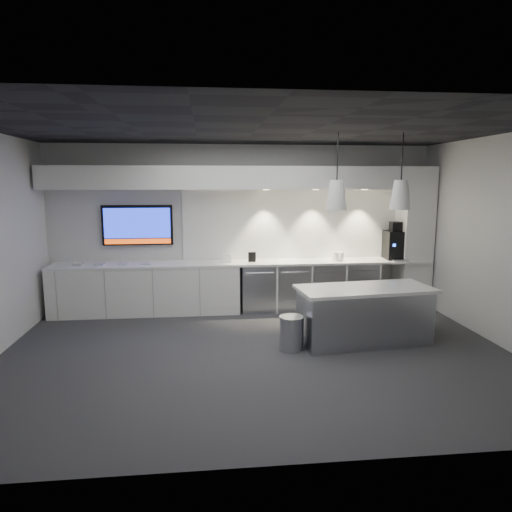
{
  "coord_description": "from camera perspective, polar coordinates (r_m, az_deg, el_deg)",
  "views": [
    {
      "loc": [
        -0.65,
        -5.92,
        2.34
      ],
      "look_at": [
        0.1,
        1.1,
        1.18
      ],
      "focal_mm": 32.0,
      "sensor_mm": 36.0,
      "label": 1
    }
  ],
  "objects": [
    {
      "name": "soffit",
      "position": [
        8.15,
        -1.57,
        9.74
      ],
      "size": [
        6.9,
        0.6,
        0.4
      ],
      "primitive_type": "cube",
      "color": "white",
      "rests_on": "wall_back"
    },
    {
      "name": "island",
      "position": [
        6.89,
        13.35,
        -7.14
      ],
      "size": [
        2.02,
        1.03,
        0.82
      ],
      "rotation": [
        0.0,
        0.0,
        0.1
      ],
      "color": "#9A9DA3",
      "rests_on": "floor"
    },
    {
      "name": "pendant_left",
      "position": [
        6.48,
        10.03,
        7.53
      ],
      "size": [
        0.29,
        0.29,
        1.11
      ],
      "color": "white",
      "rests_on": "ceiling"
    },
    {
      "name": "tray_c",
      "position": [
        8.33,
        -16.32,
        -0.93
      ],
      "size": [
        0.17,
        0.17,
        0.02
      ],
      "primitive_type": "cube",
      "rotation": [
        0.0,
        0.0,
        0.09
      ],
      "color": "#AEAEAE",
      "rests_on": "back_counter"
    },
    {
      "name": "floor",
      "position": [
        6.4,
        0.14,
        -12.12
      ],
      "size": [
        7.0,
        7.0,
        0.0
      ],
      "primitive_type": "plane",
      "color": "#323235",
      "rests_on": "ground"
    },
    {
      "name": "sign_black",
      "position": [
        8.22,
        -0.5,
        -0.13
      ],
      "size": [
        0.14,
        0.03,
        0.18
      ],
      "primitive_type": "cube",
      "rotation": [
        0.0,
        0.0,
        0.09
      ],
      "color": "black",
      "rests_on": "back_counter"
    },
    {
      "name": "wall_back",
      "position": [
        8.49,
        -1.7,
        3.64
      ],
      "size": [
        7.0,
        0.0,
        7.0
      ],
      "primitive_type": "plane",
      "rotation": [
        1.57,
        0.0,
        0.0
      ],
      "color": "silver",
      "rests_on": "floor"
    },
    {
      "name": "tray_b",
      "position": [
        8.42,
        -18.94,
        -0.95
      ],
      "size": [
        0.17,
        0.17,
        0.02
      ],
      "primitive_type": "cube",
      "rotation": [
        0.0,
        0.0,
        -0.04
      ],
      "color": "#AEAEAE",
      "rests_on": "back_counter"
    },
    {
      "name": "wall_right",
      "position": [
        7.28,
        28.71,
        1.55
      ],
      "size": [
        0.0,
        7.0,
        7.0
      ],
      "primitive_type": "plane",
      "rotation": [
        1.57,
        0.0,
        -1.57
      ],
      "color": "silver",
      "rests_on": "floor"
    },
    {
      "name": "column",
      "position": [
        9.05,
        19.13,
        2.2
      ],
      "size": [
        0.55,
        0.55,
        2.6
      ],
      "primitive_type": "cube",
      "color": "white",
      "rests_on": "floor"
    },
    {
      "name": "wall_front",
      "position": [
        3.58,
        4.53,
        -4.24
      ],
      "size": [
        7.0,
        0.0,
        7.0
      ],
      "primitive_type": "plane",
      "rotation": [
        -1.57,
        0.0,
        0.0
      ],
      "color": "silver",
      "rests_on": "floor"
    },
    {
      "name": "tray_a",
      "position": [
        8.51,
        -21.35,
        -0.98
      ],
      "size": [
        0.17,
        0.17,
        0.02
      ],
      "primitive_type": "cube",
      "rotation": [
        0.0,
        0.0,
        -0.04
      ],
      "color": "#AEAEAE",
      "rests_on": "back_counter"
    },
    {
      "name": "tray_d",
      "position": [
        8.23,
        -13.68,
        -0.93
      ],
      "size": [
        0.17,
        0.17,
        0.02
      ],
      "primitive_type": "cube",
      "rotation": [
        0.0,
        0.0,
        0.07
      ],
      "color": "#AEAEAE",
      "rests_on": "back_counter"
    },
    {
      "name": "fridge_unit_a",
      "position": [
        8.37,
        0.21,
        -3.91
      ],
      "size": [
        0.6,
        0.61,
        0.85
      ],
      "primitive_type": "cube",
      "color": "#9A9DA3",
      "rests_on": "floor"
    },
    {
      "name": "left_base_cabinets",
      "position": [
        8.39,
        -13.53,
        -4.1
      ],
      "size": [
        3.3,
        0.63,
        0.86
      ],
      "primitive_type": "cube",
      "color": "white",
      "rests_on": "floor"
    },
    {
      "name": "fridge_unit_c",
      "position": [
        8.59,
        8.61,
        -3.66
      ],
      "size": [
        0.6,
        0.61,
        0.85
      ],
      "primitive_type": "cube",
      "color": "#9A9DA3",
      "rests_on": "floor"
    },
    {
      "name": "fridge_unit_b",
      "position": [
        8.46,
        4.47,
        -3.8
      ],
      "size": [
        0.6,
        0.61,
        0.85
      ],
      "primitive_type": "cube",
      "color": "#9A9DA3",
      "rests_on": "floor"
    },
    {
      "name": "ceiling",
      "position": [
        5.99,
        0.15,
        15.66
      ],
      "size": [
        7.0,
        7.0,
        0.0
      ],
      "primitive_type": "plane",
      "rotation": [
        3.14,
        0.0,
        0.0
      ],
      "color": "black",
      "rests_on": "wall_back"
    },
    {
      "name": "coffee_machine",
      "position": [
        8.92,
        17.05,
        1.47
      ],
      "size": [
        0.41,
        0.57,
        0.7
      ],
      "rotation": [
        0.0,
        0.0,
        -0.06
      ],
      "color": "black",
      "rests_on": "back_counter"
    },
    {
      "name": "bin",
      "position": [
        6.5,
        4.46,
        -9.56
      ],
      "size": [
        0.44,
        0.44,
        0.48
      ],
      "primitive_type": "cylinder",
      "rotation": [
        0.0,
        0.0,
        -0.38
      ],
      "color": "#9A9DA3",
      "rests_on": "floor"
    },
    {
      "name": "wall_tv",
      "position": [
        8.5,
        -14.59,
        3.75
      ],
      "size": [
        1.25,
        0.07,
        0.72
      ],
      "color": "black",
      "rests_on": "wall_back"
    },
    {
      "name": "fridge_unit_d",
      "position": [
        8.77,
        12.6,
        -3.52
      ],
      "size": [
        0.6,
        0.61,
        0.85
      ],
      "primitive_type": "cube",
      "color": "#9A9DA3",
      "rests_on": "floor"
    },
    {
      "name": "back_counter",
      "position": [
        8.25,
        -1.51,
        -0.87
      ],
      "size": [
        6.8,
        0.65,
        0.04
      ],
      "primitive_type": "cube",
      "color": "white",
      "rests_on": "left_base_cabinets"
    },
    {
      "name": "pendant_right",
      "position": [
        6.8,
        17.61,
        7.32
      ],
      "size": [
        0.29,
        0.29,
        1.11
      ],
      "color": "white",
      "rests_on": "ceiling"
    },
    {
      "name": "backsplash",
      "position": [
        8.64,
        6.29,
        4.02
      ],
      "size": [
        4.6,
        0.03,
        1.3
      ],
      "primitive_type": "cube",
      "color": "white",
      "rests_on": "wall_back"
    },
    {
      "name": "sign_white",
      "position": [
        8.13,
        -3.76,
        -0.4
      ],
      "size": [
        0.18,
        0.07,
        0.14
      ],
      "primitive_type": "cube",
      "rotation": [
        0.0,
        0.0,
        0.32
      ],
      "color": "white",
      "rests_on": "back_counter"
    },
    {
      "name": "cup_cluster",
      "position": [
        8.48,
        10.24,
        -0.07
      ],
      "size": [
        0.18,
        0.18,
        0.16
      ],
      "primitive_type": null,
      "color": "white",
      "rests_on": "back_counter"
    }
  ]
}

